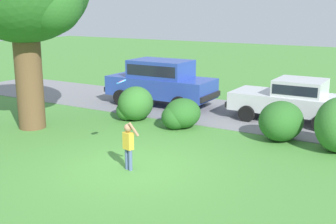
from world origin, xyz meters
TOP-DOWN VIEW (x-y plane):
  - ground_plane at (0.00, 0.00)m, footprint 80.00×80.00m
  - driveway_strip at (0.00, 6.77)m, footprint 28.00×4.40m
  - shrub_near_tree at (-2.75, 4.06)m, footprint 1.29×1.38m
  - shrub_centre_left at (-0.76, 3.98)m, footprint 1.21×1.44m
  - shrub_centre at (2.60, 4.32)m, footprint 1.35×1.59m
  - parked_sedan at (2.29, 6.88)m, footprint 4.41×2.11m
  - parked_suv at (-3.25, 6.71)m, footprint 4.73×2.16m
  - child_thrower at (0.07, -0.16)m, footprint 0.47×0.23m
  - frisbee at (-0.51, 0.37)m, footprint 0.28×0.28m

SIDE VIEW (x-z plane):
  - ground_plane at x=0.00m, z-range 0.00..0.00m
  - driveway_strip at x=0.00m, z-range 0.00..0.02m
  - shrub_centre_left at x=-0.76m, z-range -0.03..0.99m
  - shrub_centre at x=2.60m, z-range -0.04..1.20m
  - shrub_near_tree at x=-2.75m, z-range -0.05..1.20m
  - child_thrower at x=0.07m, z-range 0.07..1.36m
  - parked_sedan at x=2.29m, z-range 0.07..1.63m
  - parked_suv at x=-3.25m, z-range 0.12..2.04m
  - frisbee at x=-0.51m, z-range 2.07..2.23m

